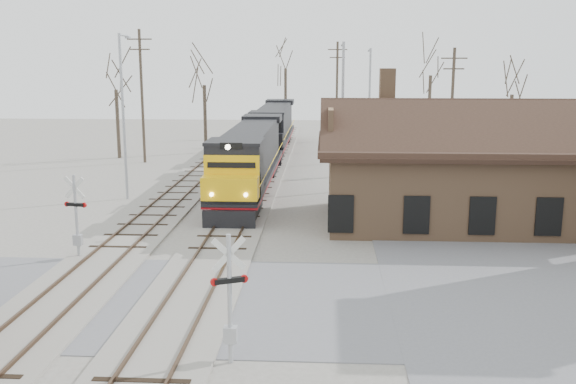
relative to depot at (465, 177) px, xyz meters
name	(u,v)px	position (x,y,z in m)	size (l,w,h in m)	color
ground	(189,301)	(-11.99, -12.00, -2.41)	(140.00, 140.00, 0.00)	#9B968C
road	(189,300)	(-11.99, -12.00, -2.39)	(60.00, 9.00, 0.03)	slate
track_main	(243,205)	(-11.99, 3.00, -2.34)	(3.40, 90.00, 0.24)	#9B968C
track_siding	(166,204)	(-16.49, 3.00, -2.34)	(3.40, 90.00, 0.24)	#9B968C
depot	(465,177)	(0.00, 0.00, 0.00)	(15.20, 9.31, 7.90)	#8B6648
locomotive_lead	(249,159)	(-11.99, 6.56, -0.17)	(2.86, 19.16, 4.25)	black
locomotive_trailing	(274,127)	(-11.99, 25.99, -0.17)	(2.86, 19.16, 4.02)	black
crossbuck_near	(230,303)	(-9.84, -16.62, -0.64)	(1.01, 0.48, 3.73)	#A5A8AD
crossbuck_far	(77,219)	(-17.73, -7.38, -0.68)	(1.03, 0.31, 3.63)	#A5A8AD
streetlight_a	(124,109)	(-19.29, 4.71, 3.07)	(0.25, 2.04, 9.87)	#A5A8AD
streetlight_b	(342,109)	(-6.16, 7.74, 2.86)	(0.25, 2.04, 9.45)	#A5A8AD
streetlight_c	(369,99)	(-3.60, 20.67, 2.78)	(0.25, 2.04, 9.29)	#A5A8AD
utility_pole_a	(142,94)	(-22.16, 18.76, 3.21)	(2.00, 0.24, 10.77)	#382D23
utility_pole_b	(337,90)	(-6.03, 34.30, 2.92)	(2.00, 0.24, 10.20)	#382D23
utility_pole_c	(452,106)	(2.59, 17.64, 2.45)	(2.00, 0.24, 9.27)	#382D23
tree_a	(115,78)	(-25.05, 21.08, 4.41)	(3.91, 3.91, 9.59)	#382D23
tree_b	(204,74)	(-18.13, 24.74, 4.72)	(4.09, 4.09, 10.02)	#382D23
tree_c	(286,57)	(-11.64, 38.54, 6.25)	(4.96, 4.96, 12.15)	#382D23
tree_d	(431,64)	(2.97, 30.87, 5.60)	(4.59, 4.59, 11.24)	#382D23
tree_e	(513,84)	(8.75, 23.33, 3.91)	(3.63, 3.63, 8.88)	#382D23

